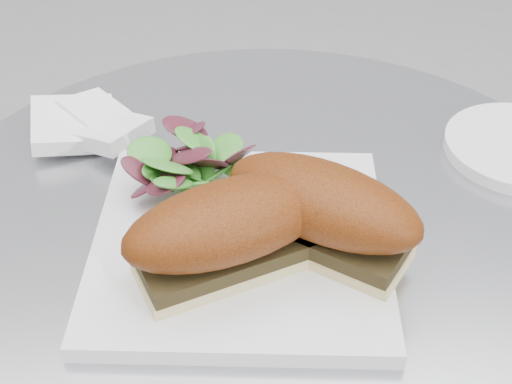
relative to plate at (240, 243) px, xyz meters
The scene contains 6 objects.
table 0.26m from the plate, 47.63° to the left, with size 0.70×0.70×0.73m.
plate is the anchor object (origin of this frame).
sandwich_left 0.06m from the plate, 108.56° to the right, with size 0.20×0.13×0.08m.
sandwich_right 0.09m from the plate, 17.57° to the right, with size 0.19×0.17×0.08m.
salad 0.09m from the plate, 115.40° to the left, with size 0.10×0.10×0.05m, color green, non-canonical shape.
napkin 0.24m from the plate, 126.19° to the left, with size 0.12×0.12×0.02m, color white, non-canonical shape.
Camera 1 is at (-0.08, -0.50, 1.17)m, focal length 50.00 mm.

